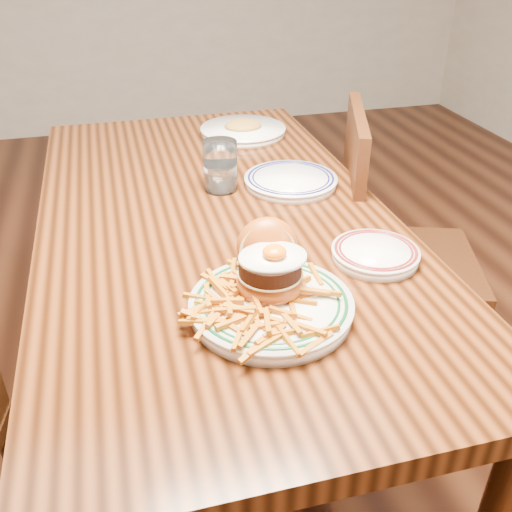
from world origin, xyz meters
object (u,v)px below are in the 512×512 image
object	(u,v)px
chair_right	(386,248)
main_plate	(271,290)
table	(217,244)
side_plate	(375,253)

from	to	relation	value
chair_right	main_plate	xyz separation A→B (m)	(-0.54, -0.54, 0.30)
table	main_plate	world-z (taller)	main_plate
table	chair_right	xyz separation A→B (m)	(0.56, 0.13, -0.17)
chair_right	main_plate	size ratio (longest dim) A/B	2.86
chair_right	main_plate	distance (m)	0.82
main_plate	side_plate	size ratio (longest dim) A/B	1.72
main_plate	side_plate	distance (m)	0.29
table	side_plate	distance (m)	0.43
main_plate	side_plate	xyz separation A→B (m)	(0.26, 0.11, -0.02)
chair_right	table	bearing A→B (deg)	32.51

